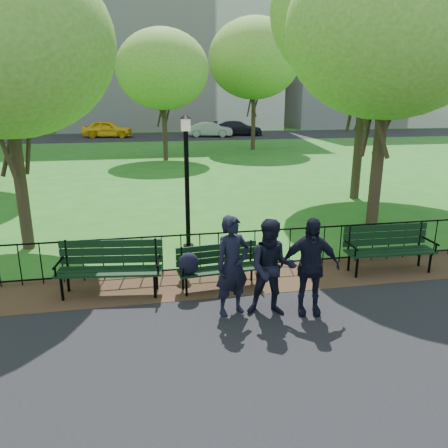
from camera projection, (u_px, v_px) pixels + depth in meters
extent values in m
plane|color=#226A1B|center=(250.00, 314.00, 7.63)|extent=(120.00, 120.00, 0.00)
cube|color=#3E2B19|center=(232.00, 279.00, 9.04)|extent=(60.00, 1.60, 0.01)
cube|color=black|center=(159.00, 137.00, 40.61)|extent=(70.00, 9.00, 0.01)
cylinder|color=black|center=(228.00, 233.00, 9.27)|extent=(24.00, 0.04, 0.04)
cylinder|color=black|center=(228.00, 266.00, 9.48)|extent=(24.00, 0.04, 0.04)
cylinder|color=black|center=(228.00, 252.00, 9.39)|extent=(0.02, 0.02, 0.90)
cube|color=beige|center=(361.00, 26.00, 54.13)|extent=(20.00, 15.00, 24.00)
cube|color=black|center=(220.00, 269.00, 8.52)|extent=(1.69, 0.61, 0.04)
cube|color=black|center=(217.00, 250.00, 8.65)|extent=(1.65, 0.21, 0.41)
cylinder|color=black|center=(186.00, 287.00, 8.23)|extent=(0.05, 0.05, 0.41)
cylinder|color=black|center=(257.00, 278.00, 8.62)|extent=(0.05, 0.05, 0.41)
cylinder|color=black|center=(183.00, 280.00, 8.53)|extent=(0.05, 0.05, 0.41)
cylinder|color=black|center=(252.00, 272.00, 8.93)|extent=(0.05, 0.05, 0.41)
cylinder|color=black|center=(181.00, 266.00, 8.25)|extent=(0.09, 0.51, 0.04)
cylinder|color=black|center=(258.00, 257.00, 8.69)|extent=(0.09, 0.51, 0.04)
ellipsoid|color=black|center=(189.00, 264.00, 8.19)|extent=(0.42, 0.31, 0.43)
cube|color=black|center=(110.00, 272.00, 8.22)|extent=(2.02, 0.77, 0.04)
cube|color=black|center=(111.00, 248.00, 8.38)|extent=(1.96, 0.29, 0.49)
cylinder|color=black|center=(62.00, 289.00, 8.05)|extent=(0.05, 0.05, 0.49)
cylinder|color=black|center=(155.00, 287.00, 8.15)|extent=(0.05, 0.05, 0.49)
cylinder|color=black|center=(68.00, 280.00, 8.43)|extent=(0.05, 0.05, 0.49)
cylinder|color=black|center=(157.00, 278.00, 8.52)|extent=(0.05, 0.05, 0.49)
cylinder|color=black|center=(58.00, 263.00, 8.11)|extent=(0.12, 0.61, 0.04)
cylinder|color=black|center=(159.00, 261.00, 8.21)|extent=(0.12, 0.61, 0.04)
cube|color=black|center=(390.00, 252.00, 9.31)|extent=(1.93, 0.56, 0.04)
cube|color=black|center=(386.00, 231.00, 9.46)|extent=(1.92, 0.09, 0.48)
cylinder|color=black|center=(357.00, 268.00, 9.06)|extent=(0.05, 0.05, 0.48)
cylinder|color=black|center=(430.00, 263.00, 9.32)|extent=(0.05, 0.05, 0.48)
cylinder|color=black|center=(349.00, 261.00, 9.43)|extent=(0.05, 0.05, 0.48)
cylinder|color=black|center=(419.00, 257.00, 9.68)|extent=(0.05, 0.05, 0.48)
cylinder|color=black|center=(351.00, 245.00, 9.11)|extent=(0.06, 0.60, 0.04)
cylinder|color=black|center=(430.00, 241.00, 9.39)|extent=(0.06, 0.60, 0.04)
cylinder|color=black|center=(189.00, 247.00, 10.77)|extent=(0.26, 0.26, 0.15)
cylinder|color=black|center=(187.00, 192.00, 10.38)|extent=(0.11, 0.11, 2.95)
cube|color=beige|center=(186.00, 125.00, 9.93)|extent=(0.20, 0.20, 0.28)
cone|color=black|center=(185.00, 116.00, 9.88)|extent=(0.29, 0.29, 0.11)
cylinder|color=#2D2116|center=(21.00, 190.00, 10.56)|extent=(0.29, 0.29, 2.94)
ellipsoid|color=olive|center=(2.00, 42.00, 9.62)|extent=(4.96, 4.96, 4.21)
cylinder|color=#2D2116|center=(377.00, 169.00, 12.49)|extent=(0.34, 0.34, 3.29)
ellipsoid|color=olive|center=(391.00, 28.00, 11.44)|extent=(5.54, 5.54, 4.71)
cylinder|color=#2D2116|center=(359.00, 145.00, 15.73)|extent=(0.32, 0.32, 3.96)
ellipsoid|color=olive|center=(370.00, 8.00, 14.46)|extent=(6.67, 6.67, 5.67)
cylinder|color=#2D2116|center=(165.00, 133.00, 25.64)|extent=(0.28, 0.28, 3.12)
ellipsoid|color=olive|center=(163.00, 69.00, 24.64)|extent=(5.26, 5.26, 4.47)
cylinder|color=#2D2116|center=(253.00, 123.00, 30.40)|extent=(0.29, 0.29, 3.71)
ellipsoid|color=olive|center=(254.00, 59.00, 29.22)|extent=(6.24, 6.24, 5.30)
imported|color=black|center=(232.00, 266.00, 7.43)|extent=(0.74, 0.61, 1.76)
imported|color=black|center=(272.00, 268.00, 7.39)|extent=(0.91, 0.61, 1.71)
imported|color=black|center=(310.00, 266.00, 7.45)|extent=(1.07, 0.60, 1.73)
imported|color=yellow|center=(108.00, 129.00, 39.60)|extent=(4.68, 2.50, 1.51)
imported|color=#B9BBC2|center=(211.00, 129.00, 40.07)|extent=(4.29, 2.43, 1.34)
imported|color=black|center=(238.00, 128.00, 41.68)|extent=(4.94, 2.90, 1.34)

